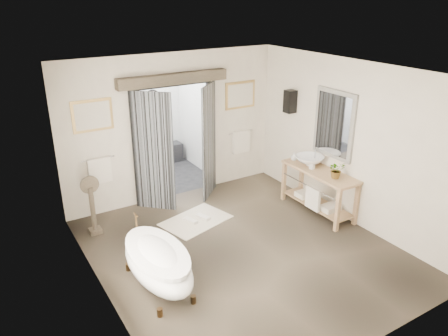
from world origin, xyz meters
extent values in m
plane|color=brown|center=(0.00, 0.00, 0.00)|extent=(5.00, 5.00, 0.00)
cube|color=beige|center=(0.00, -2.50, 1.45)|extent=(4.50, 0.02, 2.90)
cube|color=beige|center=(-2.25, 0.00, 1.45)|extent=(0.02, 5.00, 2.90)
cube|color=beige|center=(2.25, 0.00, 1.45)|extent=(0.02, 5.00, 2.90)
cube|color=beige|center=(-1.52, 2.50, 1.45)|extent=(1.45, 0.02, 2.90)
cube|color=beige|center=(1.52, 2.50, 1.45)|extent=(1.45, 0.02, 2.90)
cube|color=beige|center=(0.00, 2.50, 2.60)|extent=(1.60, 0.02, 0.60)
cube|color=silver|center=(0.00, 0.00, 2.90)|extent=(4.50, 5.00, 0.02)
cube|color=silver|center=(-2.20, -0.60, 1.35)|extent=(0.02, 2.20, 2.70)
cube|color=gray|center=(2.23, 0.40, 1.70)|extent=(0.05, 0.95, 1.25)
cube|color=silver|center=(2.19, 0.40, 1.70)|extent=(0.01, 0.80, 1.10)
cube|color=black|center=(2.13, 1.55, 1.90)|extent=(0.20, 0.20, 0.45)
sphere|color=#FFCC8C|center=(2.13, 1.55, 1.90)|extent=(0.10, 0.10, 0.10)
cube|color=black|center=(0.00, 3.50, 0.01)|extent=(2.20, 2.00, 0.01)
cube|color=silver|center=(0.00, 3.50, 2.50)|extent=(2.20, 2.00, 0.02)
cube|color=white|center=(0.00, 4.50, 1.25)|extent=(2.20, 0.02, 2.50)
cube|color=white|center=(-1.10, 3.50, 1.25)|extent=(0.02, 2.00, 2.50)
cube|color=white|center=(1.10, 3.50, 1.25)|extent=(0.02, 2.00, 2.50)
cube|color=black|center=(0.00, 4.32, 0.23)|extent=(2.00, 0.35, 0.45)
cylinder|color=silver|center=(-0.40, 4.47, 1.60)|extent=(0.40, 0.03, 0.40)
cylinder|color=silver|center=(0.40, 4.47, 1.60)|extent=(0.40, 0.03, 0.40)
cube|color=black|center=(-0.80, 2.50, 1.15)|extent=(0.07, 0.10, 2.30)
cube|color=black|center=(0.80, 2.50, 1.15)|extent=(0.07, 0.10, 2.30)
cube|color=black|center=(0.00, 2.50, 2.30)|extent=(1.67, 0.10, 0.07)
cube|color=black|center=(-0.60, 2.15, 1.15)|extent=(0.61, 0.58, 2.30)
cube|color=black|center=(0.60, 2.15, 1.15)|extent=(0.61, 0.58, 2.30)
cube|color=brown|center=(0.00, 2.40, 2.42)|extent=(2.20, 0.20, 0.20)
cube|color=tan|center=(-1.55, 2.48, 1.92)|extent=(0.72, 0.03, 0.57)
cube|color=beige|center=(-1.55, 2.46, 1.92)|extent=(0.62, 0.01, 0.47)
cube|color=tan|center=(1.55, 2.48, 1.92)|extent=(0.72, 0.03, 0.57)
cube|color=beige|center=(1.55, 2.46, 1.92)|extent=(0.62, 0.01, 0.47)
cylinder|color=silver|center=(-1.55, 2.44, 1.12)|extent=(0.60, 0.02, 0.02)
cube|color=white|center=(-1.55, 2.42, 0.90)|extent=(0.42, 0.08, 0.48)
cylinder|color=silver|center=(1.55, 2.44, 1.12)|extent=(0.60, 0.02, 0.02)
cube|color=white|center=(1.55, 2.42, 0.90)|extent=(0.42, 0.08, 0.48)
cylinder|color=#422E18|center=(-1.79, -0.72, 0.06)|extent=(0.08, 0.08, 0.12)
cylinder|color=#422E18|center=(-1.30, -0.72, 0.06)|extent=(0.08, 0.08, 0.12)
cylinder|color=#422E18|center=(-1.79, 0.46, 0.06)|extent=(0.08, 0.08, 0.12)
cylinder|color=#422E18|center=(-1.30, 0.46, 0.06)|extent=(0.08, 0.08, 0.12)
ellipsoid|color=white|center=(-1.55, -0.13, 0.38)|extent=(0.75, 1.67, 0.53)
cylinder|color=#422E18|center=(-1.55, 0.63, 0.71)|extent=(0.03, 0.03, 0.22)
cube|color=tan|center=(1.75, -0.34, 0.42)|extent=(0.07, 0.07, 0.85)
cube|color=tan|center=(2.21, -0.34, 0.42)|extent=(0.07, 0.07, 0.85)
cube|color=tan|center=(1.75, 1.14, 0.42)|extent=(0.07, 0.07, 0.85)
cube|color=tan|center=(2.21, 1.14, 0.42)|extent=(0.07, 0.07, 0.85)
cube|color=tan|center=(1.98, 0.40, 0.82)|extent=(0.55, 1.60, 0.05)
cube|color=tan|center=(1.98, 0.40, 0.16)|extent=(0.45, 1.50, 0.03)
cylinder|color=silver|center=(1.71, 0.40, 0.60)|extent=(0.02, 1.40, 0.02)
cube|color=white|center=(1.71, 0.25, 0.40)|extent=(0.06, 0.34, 0.42)
cube|color=white|center=(1.98, 0.05, 0.23)|extent=(0.35, 0.25, 0.10)
cube|color=white|center=(1.98, 0.75, 0.23)|extent=(0.35, 0.25, 0.10)
cube|color=brown|center=(-1.90, 1.83, 0.04)|extent=(0.21, 0.21, 0.08)
cylinder|color=brown|center=(-1.90, 1.83, 0.47)|extent=(0.08, 0.08, 0.80)
cylinder|color=silver|center=(-1.90, 1.85, 0.92)|extent=(0.28, 0.02, 0.28)
cylinder|color=brown|center=(-1.90, 1.83, 0.92)|extent=(0.32, 0.01, 0.32)
cube|color=beige|center=(-0.19, 1.28, 0.01)|extent=(1.37, 1.08, 0.01)
cube|color=silver|center=(-0.31, 1.27, 0.04)|extent=(0.20, 0.31, 0.05)
cube|color=silver|center=(-0.05, 1.27, 0.04)|extent=(0.20, 0.31, 0.05)
imported|color=white|center=(1.97, 0.70, 0.94)|extent=(0.57, 0.57, 0.19)
imported|color=gray|center=(1.97, 0.00, 1.01)|extent=(0.35, 0.33, 0.31)
imported|color=gray|center=(1.89, 0.53, 0.94)|extent=(0.10, 0.10, 0.18)
imported|color=gray|center=(1.90, 1.06, 0.93)|extent=(0.14, 0.14, 0.16)
camera|label=1|loc=(-3.46, -5.04, 3.95)|focal=35.00mm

